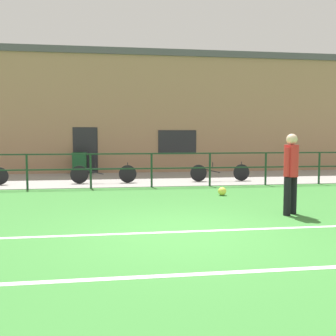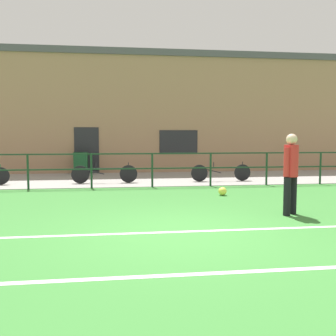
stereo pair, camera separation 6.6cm
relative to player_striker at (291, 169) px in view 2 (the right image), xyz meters
name	(u,v)px [view 2 (the right image)]	position (x,y,z in m)	size (l,w,h in m)	color
ground	(183,233)	(-2.57, -1.18, -1.02)	(60.00, 44.00, 0.04)	#387A33
field_line_touchline	(183,232)	(-2.57, -1.15, -1.00)	(36.00, 0.11, 0.00)	white
field_line_hash	(212,273)	(-2.57, -3.24, -1.00)	(36.00, 0.11, 0.00)	white
pavement_strip	(147,179)	(-2.57, 7.32, -0.99)	(48.00, 5.00, 0.02)	gray
perimeter_fence	(152,165)	(-2.57, 4.82, -0.26)	(36.07, 0.07, 1.15)	#193823
clubhouse_facade	(140,113)	(-2.57, 11.02, 1.84)	(28.00, 2.56, 5.67)	#A37A5B
player_striker	(291,169)	(0.00, 0.00, 0.00)	(0.41, 0.33, 1.77)	black
soccer_ball_match	(222,191)	(-0.72, 2.81, -0.88)	(0.24, 0.24, 0.24)	#E5E04C
bicycle_parked_0	(104,174)	(-4.20, 6.02, -0.65)	(2.36, 0.04, 0.74)	black
bicycle_parked_1	(221,172)	(0.13, 6.02, -0.66)	(2.28, 0.04, 0.72)	black
trash_bin_0	(81,163)	(-5.32, 9.23, -0.49)	(0.62, 0.53, 0.97)	#194C28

